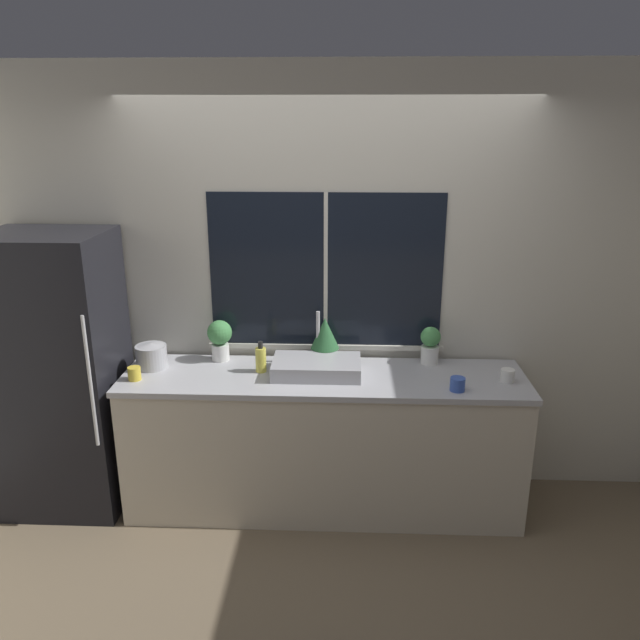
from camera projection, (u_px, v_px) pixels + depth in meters
ground_plane at (321, 531)px, 3.75m from camera, size 14.00×14.00×0.00m
wall_back at (326, 286)px, 3.96m from camera, size 8.00×0.09×2.70m
wall_left at (40, 256)px, 4.85m from camera, size 0.06×7.00×2.70m
wall_right at (631, 261)px, 4.67m from camera, size 0.06×7.00×2.70m
counter at (323, 441)px, 3.89m from camera, size 2.44×0.61×0.89m
refrigerator at (60, 374)px, 3.83m from camera, size 0.71×0.63×1.75m
sink at (317, 367)px, 3.76m from camera, size 0.53×0.38×0.34m
potted_plant_left at (220, 337)px, 3.95m from camera, size 0.16×0.16×0.26m
potted_plant_center at (325, 337)px, 3.92m from camera, size 0.18×0.18×0.29m
potted_plant_right at (430, 344)px, 3.90m from camera, size 0.13×0.13×0.24m
soap_bottle at (261, 359)px, 3.79m from camera, size 0.07×0.07×0.19m
mug_blue at (458, 384)px, 3.53m from camera, size 0.08×0.08×0.08m
mug_white at (507, 376)px, 3.65m from camera, size 0.08×0.08×0.08m
mug_yellow at (134, 373)px, 3.68m from camera, size 0.08×0.08×0.08m
kettle at (151, 356)px, 3.85m from camera, size 0.19×0.19×0.16m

